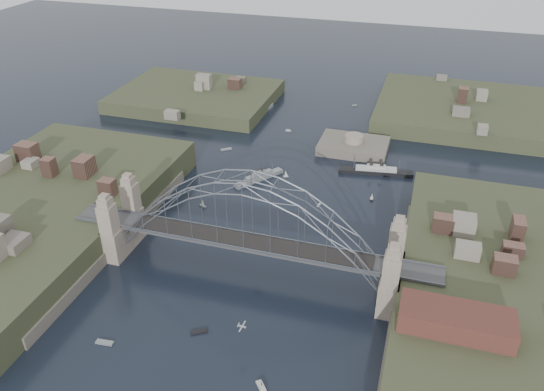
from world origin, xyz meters
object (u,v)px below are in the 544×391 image
(bridge, at_px, (248,227))
(wharf_shed, at_px, (456,320))
(ocean_liner, at_px, (376,171))
(naval_cruiser_near, at_px, (259,177))
(naval_cruiser_far, at_px, (262,111))
(fort_island, at_px, (353,151))

(bridge, relative_size, wharf_shed, 4.20)
(ocean_liner, bearing_deg, naval_cruiser_near, -156.85)
(naval_cruiser_near, xyz_separation_m, naval_cruiser_far, (-15.18, 49.76, 0.10))
(wharf_shed, bearing_deg, fort_island, 110.85)
(wharf_shed, relative_size, naval_cruiser_near, 1.33)
(bridge, xyz_separation_m, naval_cruiser_near, (-11.34, 41.80, -11.55))
(bridge, bearing_deg, ocean_liner, 69.12)
(wharf_shed, distance_m, ocean_liner, 73.92)
(fort_island, relative_size, naval_cruiser_near, 1.46)
(fort_island, height_order, ocean_liner, fort_island)
(naval_cruiser_near, relative_size, ocean_liner, 0.67)
(ocean_liner, bearing_deg, naval_cruiser_far, 143.15)
(bridge, height_order, ocean_liner, bridge)
(fort_island, height_order, naval_cruiser_near, fort_island)
(bridge, xyz_separation_m, wharf_shed, (44.00, -14.00, -2.32))
(naval_cruiser_near, xyz_separation_m, ocean_liner, (32.60, 13.94, 0.07))
(bridge, bearing_deg, naval_cruiser_far, 106.16)
(naval_cruiser_near, distance_m, ocean_liner, 35.46)
(bridge, relative_size, ocean_liner, 3.76)
(wharf_shed, xyz_separation_m, naval_cruiser_far, (-70.52, 105.55, -9.12))
(fort_island, bearing_deg, naval_cruiser_far, 150.77)
(wharf_shed, relative_size, ocean_liner, 0.89)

